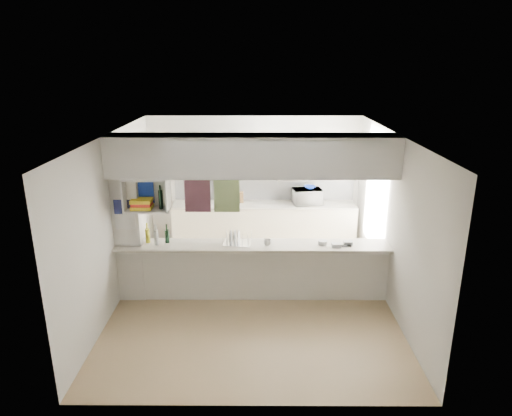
{
  "coord_description": "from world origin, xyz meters",
  "views": [
    {
      "loc": [
        0.08,
        -6.49,
        3.6
      ],
      "look_at": [
        0.05,
        0.5,
        1.35
      ],
      "focal_mm": 32.0,
      "sensor_mm": 36.0,
      "label": 1
    }
  ],
  "objects_px": {
    "microwave": "(307,196)",
    "dish_rack": "(237,238)",
    "wine_bottles": "(152,236)",
    "bowl": "(310,187)"
  },
  "relations": [
    {
      "from": "microwave",
      "to": "dish_rack",
      "type": "bearing_deg",
      "value": 49.05
    },
    {
      "from": "microwave",
      "to": "wine_bottles",
      "type": "xyz_separation_m",
      "value": [
        -2.59,
        -2.07,
        -0.03
      ]
    },
    {
      "from": "microwave",
      "to": "wine_bottles",
      "type": "height_order",
      "value": "wine_bottles"
    },
    {
      "from": "microwave",
      "to": "dish_rack",
      "type": "xyz_separation_m",
      "value": [
        -1.28,
        -2.06,
        -0.06
      ]
    },
    {
      "from": "bowl",
      "to": "dish_rack",
      "type": "distance_m",
      "value": 2.49
    },
    {
      "from": "dish_rack",
      "to": "wine_bottles",
      "type": "relative_size",
      "value": 0.89
    },
    {
      "from": "dish_rack",
      "to": "microwave",
      "type": "bearing_deg",
      "value": 65.49
    },
    {
      "from": "dish_rack",
      "to": "wine_bottles",
      "type": "xyz_separation_m",
      "value": [
        -1.31,
        -0.01,
        0.03
      ]
    },
    {
      "from": "microwave",
      "to": "wine_bottles",
      "type": "relative_size",
      "value": 1.06
    },
    {
      "from": "dish_rack",
      "to": "wine_bottles",
      "type": "distance_m",
      "value": 1.31
    }
  ]
}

